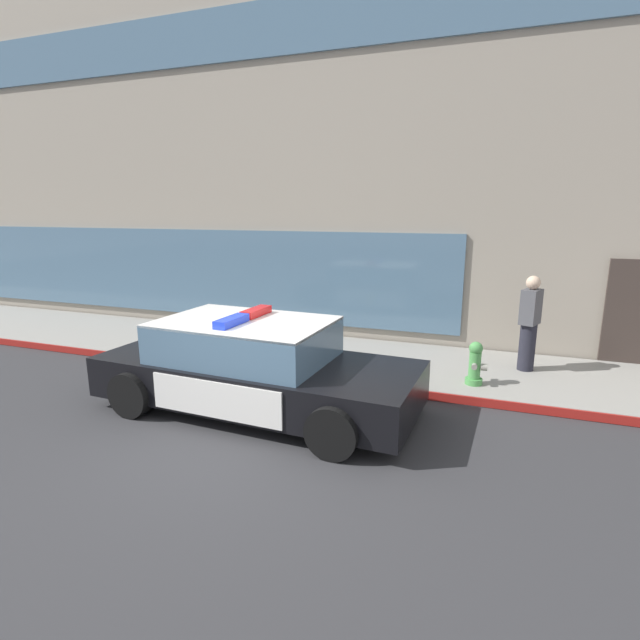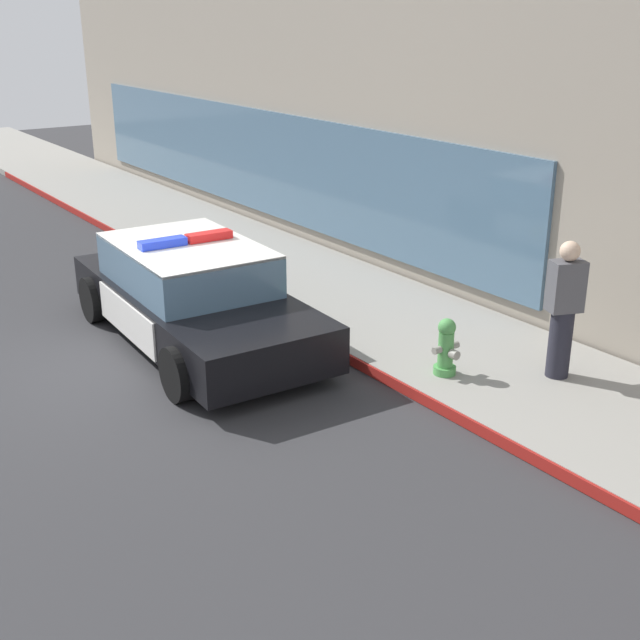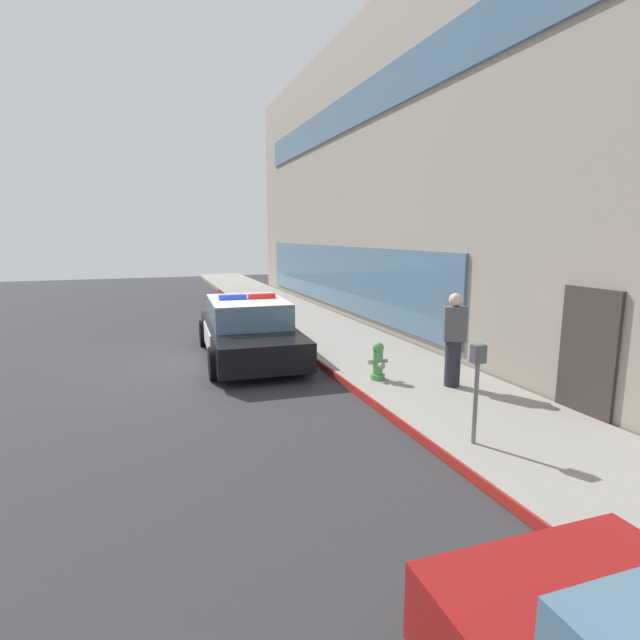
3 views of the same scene
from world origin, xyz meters
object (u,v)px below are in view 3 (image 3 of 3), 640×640
police_cruiser (249,329)px  pedestrian_on_sidewalk (454,340)px  parking_meter (477,376)px  fire_hydrant (378,361)px

police_cruiser → pedestrian_on_sidewalk: size_ratio=2.86×
police_cruiser → parking_meter: 6.40m
fire_hydrant → parking_meter: parking_meter is taller
pedestrian_on_sidewalk → parking_meter: bearing=-6.0°
fire_hydrant → pedestrian_on_sidewalk: (0.83, 1.09, 0.51)m
parking_meter → police_cruiser: bearing=-164.1°
police_cruiser → fire_hydrant: (3.11, 1.85, -0.18)m
fire_hydrant → pedestrian_on_sidewalk: bearing=52.7°
fire_hydrant → parking_meter: bearing=-1.9°
police_cruiser → parking_meter: police_cruiser is taller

